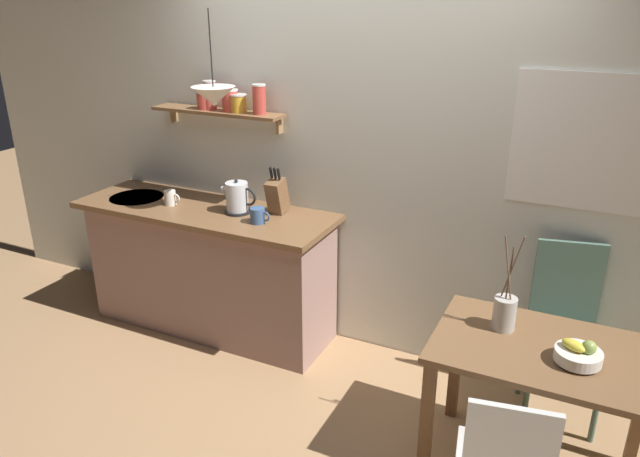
# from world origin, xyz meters

# --- Properties ---
(ground_plane) EXTENTS (14.00, 14.00, 0.00)m
(ground_plane) POSITION_xyz_m (0.00, 0.00, 0.00)
(ground_plane) COLOR #A87F56
(back_wall) EXTENTS (6.80, 0.11, 2.70)m
(back_wall) POSITION_xyz_m (0.21, 0.65, 1.35)
(back_wall) COLOR silver
(back_wall) RESTS_ON ground_plane
(kitchen_counter) EXTENTS (1.83, 0.63, 0.93)m
(kitchen_counter) POSITION_xyz_m (-1.00, 0.32, 0.47)
(kitchen_counter) COLOR gray
(kitchen_counter) RESTS_ON ground_plane
(wall_shelf) EXTENTS (0.96, 0.20, 0.32)m
(wall_shelf) POSITION_xyz_m (-0.92, 0.49, 1.60)
(wall_shelf) COLOR brown
(dining_table) EXTENTS (1.03, 0.68, 0.75)m
(dining_table) POSITION_xyz_m (1.29, -0.19, 0.62)
(dining_table) COLOR brown
(dining_table) RESTS_ON ground_plane
(dining_chair_far) EXTENTS (0.50, 0.49, 1.02)m
(dining_chair_far) POSITION_xyz_m (1.34, 0.43, 0.55)
(dining_chair_far) COLOR #4C6B5B
(dining_chair_far) RESTS_ON ground_plane
(fruit_bowl) EXTENTS (0.21, 0.21, 0.12)m
(fruit_bowl) POSITION_xyz_m (1.42, -0.26, 0.79)
(fruit_bowl) COLOR silver
(fruit_bowl) RESTS_ON dining_table
(twig_vase) EXTENTS (0.11, 0.11, 0.50)m
(twig_vase) POSITION_xyz_m (1.07, -0.10, 0.84)
(twig_vase) COLOR #B7B2A8
(twig_vase) RESTS_ON dining_table
(electric_kettle) EXTENTS (0.26, 0.17, 0.23)m
(electric_kettle) POSITION_xyz_m (-0.74, 0.32, 1.03)
(electric_kettle) COLOR black
(electric_kettle) RESTS_ON kitchen_counter
(knife_block) EXTENTS (0.10, 0.17, 0.32)m
(knife_block) POSITION_xyz_m (-0.50, 0.42, 1.05)
(knife_block) COLOR brown
(knife_block) RESTS_ON kitchen_counter
(coffee_mug_by_sink) EXTENTS (0.12, 0.08, 0.10)m
(coffee_mug_by_sink) POSITION_xyz_m (-1.24, 0.25, 0.98)
(coffee_mug_by_sink) COLOR white
(coffee_mug_by_sink) RESTS_ON kitchen_counter
(coffee_mug_spare) EXTENTS (0.14, 0.10, 0.10)m
(coffee_mug_spare) POSITION_xyz_m (-0.52, 0.22, 0.98)
(coffee_mug_spare) COLOR #3D5B89
(coffee_mug_spare) RESTS_ON kitchen_counter
(pendant_lamp) EXTENTS (0.27, 0.27, 0.56)m
(pendant_lamp) POSITION_xyz_m (-0.79, 0.21, 1.71)
(pendant_lamp) COLOR black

